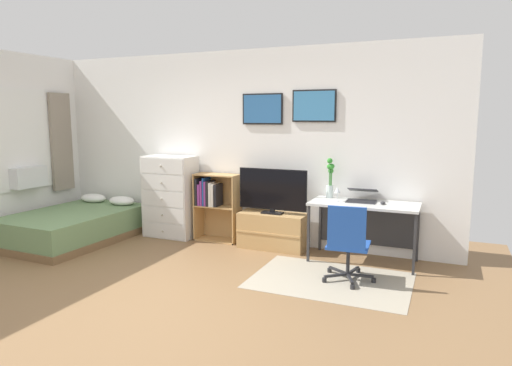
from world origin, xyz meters
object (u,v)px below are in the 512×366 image
television (272,191)px  desk (365,212)px  bed (75,225)px  dresser (170,197)px  office_chair (348,242)px  wine_glass (337,191)px  tv_stand (273,231)px  bamboo_vase (330,179)px  laptop (362,196)px  computer_mouse (383,203)px  bookshelf (214,201)px

television → desk: (1.23, 0.00, -0.19)m
bed → dresser: 1.43m
office_chair → wine_glass: bearing=106.9°
tv_stand → bamboo_vase: (0.75, 0.08, 0.75)m
bed → desk: (4.02, 0.73, 0.39)m
bed → television: bearing=15.9°
bamboo_vase → laptop: bearing=-8.5°
tv_stand → wine_glass: (0.90, -0.12, 0.63)m
television → laptop: size_ratio=2.37×
computer_mouse → wine_glass: (-0.55, -0.02, 0.12)m
bed → desk: size_ratio=1.50×
computer_mouse → bamboo_vase: bearing=165.0°
dresser → wine_glass: 2.55m
bed → wine_glass: 3.80m
tv_stand → laptop: bearing=1.0°
bookshelf → desk: size_ratio=0.75×
dresser → computer_mouse: bearing=-1.6°
bookshelf → tv_stand: size_ratio=1.06×
television → desk: 1.25m
tv_stand → computer_mouse: bearing=-4.1°
tv_stand → office_chair: size_ratio=1.06×
bookshelf → bamboo_vase: (1.69, 0.03, 0.41)m
bed → bamboo_vase: bamboo_vase is taller
television → bookshelf: bearing=175.5°
desk → wine_glass: size_ratio=7.20×
bookshelf → computer_mouse: bearing=-3.7°
office_chair → bookshelf: bearing=151.7°
bookshelf → desk: (2.17, -0.07, 0.03)m
desk → office_chair: 0.89m
dresser → laptop: dresser is taller
bookshelf → television: television is taller
office_chair → television: bearing=139.6°
office_chair → computer_mouse: office_chair is taller
television → office_chair: bearing=-36.1°
desk → office_chair: (-0.03, -0.88, -0.15)m
bookshelf → computer_mouse: size_ratio=9.33×
bed → bamboo_vase: size_ratio=3.76×
bed → television: size_ratio=2.03×
desk → laptop: (-0.05, 0.04, 0.20)m
bed → office_chair: 4.00m
bookshelf → bamboo_vase: bearing=1.1°
dresser → television: (1.63, -0.01, 0.19)m
tv_stand → laptop: 1.31m
computer_mouse → wine_glass: 0.56m
computer_mouse → television: bearing=176.8°
bed → tv_stand: bed is taller
office_chair → laptop: bearing=87.1°
dresser → television: 1.64m
dresser → bookshelf: size_ratio=1.24×
bed → computer_mouse: computer_mouse is taller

